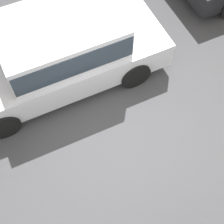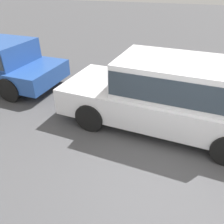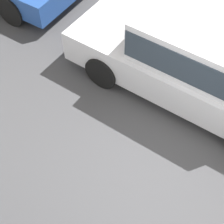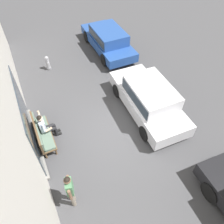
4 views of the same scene
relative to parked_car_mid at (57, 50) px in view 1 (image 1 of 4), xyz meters
The scene contains 2 objects.
ground_plane 1.96m from the parked_car_mid, 99.44° to the left, with size 60.00×60.00×0.00m, color #424244.
parked_car_mid is the anchor object (origin of this frame).
Camera 1 is at (1.35, 2.60, 6.02)m, focal length 55.00 mm.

